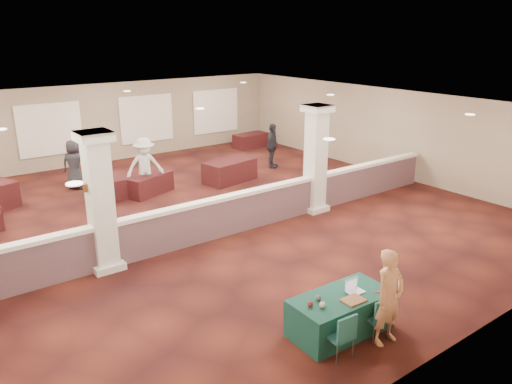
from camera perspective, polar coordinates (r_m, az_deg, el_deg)
ground at (r=14.76m, az=-6.00°, el=-2.85°), size 16.00×16.00×0.00m
wall_back at (r=21.40m, az=-17.34°, el=7.47°), size 16.00×0.04×3.20m
wall_front at (r=8.77m, az=21.90°, el=-7.91°), size 16.00×0.04×3.20m
wall_right at (r=19.46m, az=14.60°, el=6.71°), size 0.04×16.00×3.20m
ceiling at (r=13.94m, az=-6.43°, el=9.53°), size 16.00×16.00×0.02m
partition_wall at (r=13.36m, az=-2.76°, el=-2.43°), size 15.60×0.28×1.10m
column_left at (r=11.55m, az=-17.39°, el=-1.00°), size 0.72×0.72×3.20m
column_right at (r=14.85m, az=6.83°, el=3.89°), size 0.72×0.72×3.20m
sconce_left at (r=11.36m, az=-18.88°, el=0.46°), size 0.12×0.12×0.18m
sconce_right at (r=11.52m, az=-16.25°, el=0.97°), size 0.12×0.12×0.18m
near_table at (r=9.40m, az=9.61°, el=-13.54°), size 1.91×1.00×0.72m
conf_chair_main at (r=9.27m, az=13.92°, el=-13.48°), size 0.48×0.49×0.82m
conf_chair_side at (r=8.64m, az=9.79°, el=-15.55°), size 0.46×0.46×0.85m
woman at (r=9.04m, az=14.94°, el=-11.55°), size 0.63×0.43×1.75m
far_table_front_center at (r=17.03m, az=-12.24°, el=0.91°), size 1.84×1.37×0.67m
far_table_front_right at (r=18.02m, az=-3.01°, el=2.42°), size 2.05×1.28×0.77m
far_table_back_center at (r=16.88m, az=-15.30°, el=0.53°), size 1.69×0.87×0.68m
far_table_back_right at (r=23.31m, az=-0.60°, el=5.91°), size 1.66×0.92×0.65m
attendee_b at (r=16.84m, az=-12.57°, el=2.89°), size 1.32×0.81×1.91m
attendee_c at (r=19.76m, az=1.85°, el=5.31°), size 1.13×0.98×1.75m
attendee_d at (r=18.14m, az=-20.05°, el=2.97°), size 0.94×0.90×1.71m
laptop_base at (r=9.37m, az=11.27°, el=-11.13°), size 0.33×0.24×0.02m
laptop_screen at (r=9.38m, az=10.81°, el=-10.25°), size 0.33×0.02×0.22m
screen_glow at (r=9.39m, az=10.84°, el=-10.34°), size 0.30×0.01×0.19m
knitting at (r=9.10m, az=11.07°, el=-12.05°), size 0.40×0.31×0.03m
yarn_cream at (r=8.80m, az=7.61°, el=-12.66°), size 0.11×0.11×0.11m
yarn_red at (r=8.81m, az=6.21°, el=-12.60°), size 0.10×0.10×0.10m
yarn_grey at (r=9.00m, az=7.14°, el=-11.92°), size 0.10×0.10×0.10m
scissors at (r=9.47m, az=13.76°, el=-11.01°), size 0.12×0.03×0.01m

